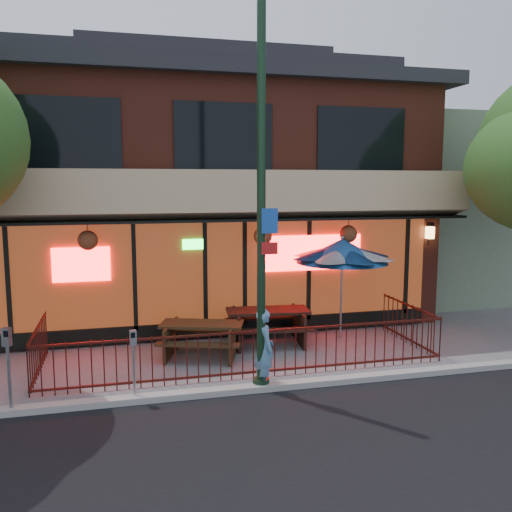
# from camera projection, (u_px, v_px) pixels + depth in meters

# --- Properties ---
(ground) EXTENTS (80.00, 80.00, 0.00)m
(ground) POSITION_uv_depth(u_px,v_px,m) (256.00, 381.00, 10.66)
(ground) COLOR gray
(ground) RESTS_ON ground
(curb) EXTENTS (80.00, 0.25, 0.12)m
(curb) POSITION_uv_depth(u_px,v_px,m) (262.00, 387.00, 10.17)
(curb) COLOR #999993
(curb) RESTS_ON ground
(restaurant_building) EXTENTS (12.96, 9.49, 8.05)m
(restaurant_building) POSITION_uv_depth(u_px,v_px,m) (201.00, 175.00, 16.95)
(restaurant_building) COLOR maroon
(restaurant_building) RESTS_ON ground
(neighbor_building) EXTENTS (6.00, 7.00, 6.00)m
(neighbor_building) POSITION_uv_depth(u_px,v_px,m) (442.00, 207.00, 19.84)
(neighbor_building) COLOR gray
(neighbor_building) RESTS_ON ground
(patio_fence) EXTENTS (8.44, 2.62, 1.00)m
(patio_fence) POSITION_uv_depth(u_px,v_px,m) (250.00, 343.00, 11.06)
(patio_fence) COLOR #3D110D
(patio_fence) RESTS_ON ground
(street_light) EXTENTS (0.43, 0.32, 7.00)m
(street_light) POSITION_uv_depth(u_px,v_px,m) (261.00, 223.00, 9.86)
(street_light) COLOR black
(street_light) RESTS_ON ground
(picnic_table_left) EXTENTS (2.17, 1.90, 0.78)m
(picnic_table_left) POSITION_uv_depth(u_px,v_px,m) (202.00, 334.00, 12.11)
(picnic_table_left) COLOR #3B2A15
(picnic_table_left) RESTS_ON ground
(picnic_table_right) EXTENTS (2.13, 1.72, 0.85)m
(picnic_table_right) POSITION_uv_depth(u_px,v_px,m) (268.00, 321.00, 13.11)
(picnic_table_right) COLOR black
(picnic_table_right) RESTS_ON ground
(patio_umbrella) EXTENTS (2.27, 2.27, 2.60)m
(patio_umbrella) POSITION_uv_depth(u_px,v_px,m) (342.00, 251.00, 13.35)
(patio_umbrella) COLOR gray
(patio_umbrella) RESTS_ON ground
(pedestrian) EXTENTS (0.43, 0.60, 1.53)m
(pedestrian) POSITION_uv_depth(u_px,v_px,m) (264.00, 349.00, 10.24)
(pedestrian) COLOR #598AB3
(pedestrian) RESTS_ON ground
(parking_meter_near) EXTENTS (0.13, 0.11, 1.30)m
(parking_meter_near) POSITION_uv_depth(u_px,v_px,m) (134.00, 353.00, 9.59)
(parking_meter_near) COLOR #969A9F
(parking_meter_near) RESTS_ON ground
(parking_meter_far) EXTENTS (0.17, 0.16, 1.50)m
(parking_meter_far) POSITION_uv_depth(u_px,v_px,m) (8.00, 356.00, 9.00)
(parking_meter_far) COLOR gray
(parking_meter_far) RESTS_ON ground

